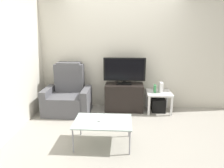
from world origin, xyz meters
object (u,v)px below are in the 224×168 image
Objects in this scene: coffee_table at (103,122)px; cell_phone at (101,120)px; television at (124,70)px; recliner_armchair at (68,96)px; book_upright at (155,89)px; side_table at (159,95)px; game_console at (161,87)px; subwoofer_box at (158,105)px; tv_stand at (124,97)px.

coffee_table is 6.00× the size of cell_phone.
recliner_armchair is at bearing -170.22° from television.
book_upright is (1.90, 0.14, 0.16)m from recliner_armchair.
side_table is 2.42× the size of game_console.
side_table is at bearing 90.00° from subwoofer_box.
cell_phone reaches higher than subwoofer_box.
recliner_armchair reaches higher than game_console.
tv_stand is 2.89× the size of subwoofer_box.
subwoofer_box is 1.94× the size of cell_phone.
coffee_table is (-0.32, -1.51, -0.54)m from television.
recliner_armchair is at bearing -175.74° from book_upright.
television is 1.60m from cell_phone.
television reaches higher than coffee_table.
recliner_armchair reaches higher than subwoofer_box.
side_table is 0.19m from game_console.
recliner_armchair is 6.54× the size of book_upright.
side_table is 1.86× the size of subwoofer_box.
television is 3.16× the size of subwoofer_box.
recliner_armchair is 2.05m from game_console.
recliner_armchair reaches higher than side_table.
recliner_armchair is 7.20× the size of cell_phone.
television reaches higher than tv_stand.
tv_stand is 0.78× the size of recliner_armchair.
game_console is (2.03, 0.17, 0.19)m from recliner_armchair.
subwoofer_box is 0.42m from game_console.
recliner_armchair is 1.53m from cell_phone.
game_console reaches higher than subwoofer_box.
book_upright is at bearing 55.35° from coffee_table.
recliner_armchair is 2.00× the size of side_table.
television is 1.70× the size of side_table.
side_table is at bearing 53.12° from coffee_table.
recliner_armchair is at bearing 124.96° from coffee_table.
side_table is at bearing 11.31° from book_upright.
recliner_armchair is (-1.23, -0.19, 0.07)m from tv_stand.
game_console is (0.04, 0.01, 0.42)m from subwoofer_box.
television is 1.09m from subwoofer_box.
coffee_table is at bearing -127.56° from game_console.
coffee_table is (-1.09, -1.46, 0.23)m from subwoofer_box.
cell_phone is (0.87, -1.26, 0.04)m from recliner_armchair.
book_upright is 1.75m from coffee_table.
tv_stand is at bearing 177.63° from side_table.
coffee_table is 0.06m from cell_phone.
game_console is 1.85m from cell_phone.
game_console reaches higher than coffee_table.
coffee_table is (-0.99, -1.44, -0.15)m from book_upright.
book_upright is 1.75m from cell_phone.
book_upright is at bearing -167.47° from game_console.
book_upright is at bearing -6.01° from television.
coffee_table is at bearing -15.56° from cell_phone.
book_upright reaches higher than cell_phone.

